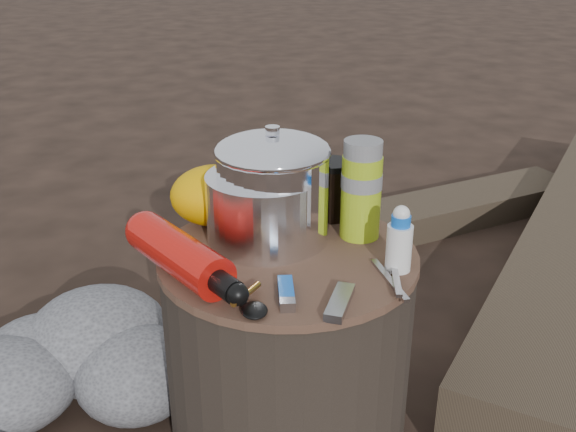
{
  "coord_description": "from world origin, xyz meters",
  "views": [
    {
      "loc": [
        -0.12,
        -1.02,
        0.94
      ],
      "look_at": [
        0.0,
        0.0,
        0.48
      ],
      "focal_mm": 41.91,
      "sensor_mm": 36.0,
      "label": 1
    }
  ],
  "objects": [
    {
      "name": "stump",
      "position": [
        0.0,
        0.0,
        0.21
      ],
      "size": [
        0.44,
        0.44,
        0.41
      ],
      "primitive_type": "cylinder",
      "color": "black",
      "rests_on": "ground"
    },
    {
      "name": "log_small",
      "position": [
        0.6,
        0.94,
        0.04
      ],
      "size": [
        1.07,
        0.55,
        0.09
      ],
      "primitive_type": "cube",
      "rotation": [
        0.0,
        0.0,
        -1.22
      ],
      "color": "#362C21",
      "rests_on": "ground"
    },
    {
      "name": "foil_windscreen",
      "position": [
        -0.04,
        0.05,
        0.47
      ],
      "size": [
        0.2,
        0.2,
        0.12
      ],
      "primitive_type": "cylinder",
      "color": "silver",
      "rests_on": "stump"
    },
    {
      "name": "camping_pot",
      "position": [
        -0.02,
        0.06,
        0.51
      ],
      "size": [
        0.2,
        0.2,
        0.2
      ],
      "primitive_type": "cylinder",
      "color": "white",
      "rests_on": "stump"
    },
    {
      "name": "fuel_bottle",
      "position": [
        -0.18,
        -0.05,
        0.45
      ],
      "size": [
        0.22,
        0.28,
        0.07
      ],
      "primitive_type": null,
      "rotation": [
        0.0,
        0.0,
        0.57
      ],
      "color": "red",
      "rests_on": "stump"
    },
    {
      "name": "thermos",
      "position": [
        0.14,
        0.05,
        0.5
      ],
      "size": [
        0.07,
        0.07,
        0.18
      ],
      "primitive_type": "cylinder",
      "color": "#8EAC17",
      "rests_on": "stump"
    },
    {
      "name": "travel_mug",
      "position": [
        0.1,
        0.14,
        0.47
      ],
      "size": [
        0.07,
        0.07,
        0.11
      ],
      "primitive_type": "cylinder",
      "color": "black",
      "rests_on": "stump"
    },
    {
      "name": "stuff_sack",
      "position": [
        -0.12,
        0.14,
        0.47
      ],
      "size": [
        0.16,
        0.13,
        0.11
      ],
      "primitive_type": "ellipsoid",
      "color": "#E19D00",
      "rests_on": "stump"
    },
    {
      "name": "food_pouch",
      "position": [
        -0.04,
        0.19,
        0.48
      ],
      "size": [
        0.11,
        0.04,
        0.14
      ],
      "primitive_type": "cube",
      "rotation": [
        0.0,
        0.0,
        0.15
      ],
      "color": "#0C0D4A",
      "rests_on": "stump"
    },
    {
      "name": "lighter",
      "position": [
        -0.02,
        -0.14,
        0.42
      ],
      "size": [
        0.03,
        0.09,
        0.02
      ],
      "primitive_type": "cube",
      "rotation": [
        0.0,
        0.0,
        -0.06
      ],
      "color": "blue",
      "rests_on": "stump"
    },
    {
      "name": "multitool",
      "position": [
        0.06,
        -0.18,
        0.42
      ],
      "size": [
        0.06,
        0.1,
        0.01
      ],
      "primitive_type": "cube",
      "rotation": [
        0.0,
        0.0,
        -0.4
      ],
      "color": "#9F9FA4",
      "rests_on": "stump"
    },
    {
      "name": "pot_grabber",
      "position": [
        0.15,
        -0.12,
        0.42
      ],
      "size": [
        0.04,
        0.13,
        0.01
      ],
      "primitive_type": null,
      "rotation": [
        0.0,
        0.0,
        -0.01
      ],
      "color": "#9F9FA4",
      "rests_on": "stump"
    },
    {
      "name": "spork",
      "position": [
        -0.11,
        -0.13,
        0.42
      ],
      "size": [
        0.12,
        0.14,
        0.01
      ],
      "primitive_type": null,
      "rotation": [
        0.0,
        0.0,
        0.62
      ],
      "color": "black",
      "rests_on": "stump"
    },
    {
      "name": "squeeze_bottle",
      "position": [
        0.17,
        -0.08,
        0.46
      ],
      "size": [
        0.04,
        0.04,
        0.1
      ],
      "primitive_type": "cylinder",
      "color": "silver",
      "rests_on": "stump"
    }
  ]
}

